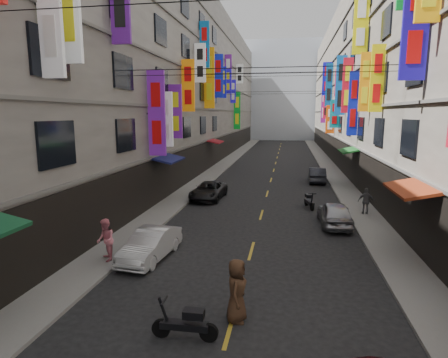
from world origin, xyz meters
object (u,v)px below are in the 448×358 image
at_px(scooter_far_right, 309,201).
at_px(pedestrian_lfar, 106,240).
at_px(car_right_mid, 335,214).
at_px(car_left_far, 208,191).
at_px(pedestrian_rfar, 366,201).
at_px(scooter_crossing, 186,324).
at_px(pedestrian_crossing, 237,290).
at_px(car_left_mid, 151,245).
at_px(car_right_far, 317,175).

bearing_deg(scooter_far_right, pedestrian_lfar, 37.98).
bearing_deg(car_right_mid, car_left_far, -34.09).
relative_size(car_right_mid, pedestrian_rfar, 2.50).
distance_m(scooter_crossing, pedestrian_crossing, 1.72).
bearing_deg(pedestrian_rfar, car_left_far, -15.56).
height_order(pedestrian_lfar, pedestrian_crossing, pedestrian_crossing).
height_order(car_right_mid, pedestrian_lfar, pedestrian_lfar).
bearing_deg(car_left_far, pedestrian_rfar, -12.35).
relative_size(car_left_mid, pedestrian_rfar, 2.41).
distance_m(car_right_mid, pedestrian_crossing, 10.86).
distance_m(car_right_far, pedestrian_lfar, 22.09).
bearing_deg(scooter_far_right, car_right_far, -110.06).
relative_size(scooter_far_right, car_right_mid, 0.46).
relative_size(pedestrian_lfar, pedestrian_rfar, 1.10).
bearing_deg(car_left_mid, car_right_far, 73.08).
relative_size(scooter_crossing, car_left_mid, 0.48).
relative_size(scooter_far_right, pedestrian_rfar, 1.15).
xyz_separation_m(car_left_mid, car_left_far, (0.04, 11.13, -0.02)).
relative_size(car_right_far, pedestrian_rfar, 2.55).
height_order(scooter_crossing, pedestrian_crossing, pedestrian_crossing).
bearing_deg(pedestrian_crossing, car_right_mid, -19.49).
height_order(car_right_mid, pedestrian_rfar, pedestrian_rfar).
relative_size(car_left_far, pedestrian_lfar, 2.51).
height_order(pedestrian_rfar, pedestrian_crossing, pedestrian_crossing).
bearing_deg(pedestrian_rfar, pedestrian_crossing, 64.39).
relative_size(car_left_mid, car_right_mid, 0.96).
bearing_deg(car_left_far, car_right_far, 48.20).
relative_size(scooter_far_right, car_left_mid, 0.48).
xyz_separation_m(scooter_crossing, car_right_mid, (5.07, 11.28, 0.22)).
height_order(car_left_far, pedestrian_rfar, pedestrian_rfar).
height_order(car_left_far, car_right_far, car_right_far).
xyz_separation_m(car_left_far, car_right_mid, (7.96, -5.03, 0.06)).
height_order(scooter_crossing, car_left_far, car_left_far).
xyz_separation_m(pedestrian_lfar, pedestrian_crossing, (5.71, -3.30, -0.04)).
distance_m(scooter_far_right, car_left_far, 6.96).
height_order(scooter_far_right, pedestrian_crossing, pedestrian_crossing).
bearing_deg(car_left_mid, pedestrian_rfar, 45.73).
bearing_deg(scooter_far_right, scooter_crossing, 62.09).
distance_m(scooter_crossing, scooter_far_right, 15.41).
distance_m(car_left_mid, car_left_far, 11.13).
height_order(car_left_far, car_right_mid, car_right_mid).
relative_size(scooter_far_right, car_left_far, 0.42).
relative_size(scooter_crossing, pedestrian_lfar, 1.06).
height_order(car_left_mid, pedestrian_crossing, pedestrian_crossing).
xyz_separation_m(scooter_far_right, car_left_mid, (-6.86, -9.73, 0.17)).
relative_size(scooter_crossing, scooter_far_right, 1.01).
bearing_deg(pedestrian_rfar, scooter_crossing, 62.17).
distance_m(car_left_far, pedestrian_rfar, 10.35).
xyz_separation_m(car_left_far, car_right_far, (7.96, 8.03, 0.05)).
height_order(car_right_far, pedestrian_rfar, pedestrian_rfar).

